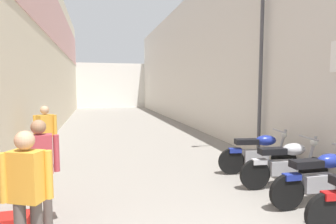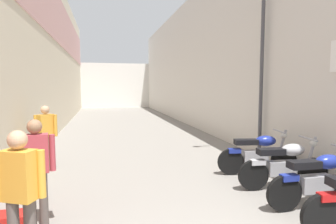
{
  "view_description": "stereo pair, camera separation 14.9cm",
  "coord_description": "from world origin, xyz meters",
  "views": [
    {
      "loc": [
        -1.42,
        -1.21,
        2.03
      ],
      "look_at": [
        0.41,
        5.95,
        1.35
      ],
      "focal_mm": 30.15,
      "sensor_mm": 36.0,
      "label": 1
    },
    {
      "loc": [
        -1.28,
        -1.24,
        2.03
      ],
      "look_at": [
        0.41,
        5.95,
        1.35
      ],
      "focal_mm": 30.15,
      "sensor_mm": 36.0,
      "label": 2
    }
  ],
  "objects": [
    {
      "name": "ground_plane",
      "position": [
        0.0,
        10.85,
        0.0
      ],
      "size": [
        41.69,
        41.69,
        0.0
      ],
      "primitive_type": "plane",
      "color": "gray"
    },
    {
      "name": "building_left",
      "position": [
        -3.32,
        12.8,
        3.55
      ],
      "size": [
        0.45,
        25.69,
        7.02
      ],
      "color": "beige",
      "rests_on": "ground"
    },
    {
      "name": "building_right",
      "position": [
        3.33,
        12.84,
        3.25
      ],
      "size": [
        0.45,
        25.69,
        6.49
      ],
      "color": "beige",
      "rests_on": "ground"
    },
    {
      "name": "building_far_end",
      "position": [
        0.0,
        26.69,
        2.08
      ],
      "size": [
        9.26,
        2.0,
        4.16
      ],
      "primitive_type": "cube",
      "color": "silver",
      "rests_on": "ground"
    },
    {
      "name": "motorcycle_second",
      "position": [
        2.19,
        2.6,
        0.5
      ],
      "size": [
        1.85,
        0.58,
        1.04
      ],
      "color": "black",
      "rests_on": "ground"
    },
    {
      "name": "motorcycle_third",
      "position": [
        2.19,
        3.51,
        0.5
      ],
      "size": [
        1.85,
        0.58,
        1.04
      ],
      "color": "black",
      "rests_on": "ground"
    },
    {
      "name": "motorcycle_fourth",
      "position": [
        2.19,
        4.47,
        0.5
      ],
      "size": [
        1.84,
        0.58,
        1.04
      ],
      "color": "black",
      "rests_on": "ground"
    },
    {
      "name": "pedestrian_by_doorway",
      "position": [
        -2.14,
        1.93,
        0.92
      ],
      "size": [
        0.52,
        0.33,
        1.57
      ],
      "color": "#564C47",
      "rests_on": "ground"
    },
    {
      "name": "pedestrian_mid_alley",
      "position": [
        -2.2,
        2.94,
        0.92
      ],
      "size": [
        0.52,
        0.25,
        1.57
      ],
      "color": "#564C47",
      "rests_on": "ground"
    },
    {
      "name": "pedestrian_further_down",
      "position": [
        -2.59,
        5.88,
        0.92
      ],
      "size": [
        0.52,
        0.38,
        1.57
      ],
      "color": "#8C7251",
      "rests_on": "ground"
    },
    {
      "name": "plastic_crate",
      "position": [
        -2.56,
        2.88,
        0.14
      ],
      "size": [
        0.44,
        0.32,
        0.28
      ],
      "primitive_type": "cube",
      "color": "red",
      "rests_on": "ground"
    },
    {
      "name": "street_lamp",
      "position": [
        2.89,
        5.72,
        2.86
      ],
      "size": [
        0.79,
        0.18,
        4.91
      ],
      "color": "#47474C",
      "rests_on": "ground"
    }
  ]
}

